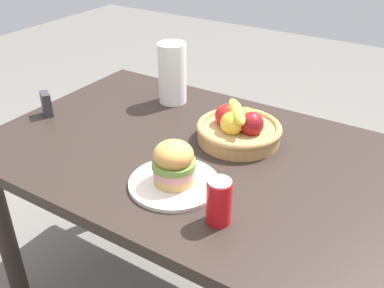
{
  "coord_description": "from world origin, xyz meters",
  "views": [
    {
      "loc": [
        0.64,
        -1.05,
        1.49
      ],
      "look_at": [
        0.02,
        -0.06,
        0.81
      ],
      "focal_mm": 40.94,
      "sensor_mm": 36.0,
      "label": 1
    }
  ],
  "objects_px": {
    "fruit_basket": "(239,128)",
    "paper_towel_roll": "(172,73)",
    "plate": "(174,183)",
    "napkin_holder": "(46,104)",
    "soda_can": "(219,201)",
    "sandwich": "(174,163)"
  },
  "relations": [
    {
      "from": "plate",
      "to": "fruit_basket",
      "type": "xyz_separation_m",
      "value": [
        0.04,
        0.33,
        0.04
      ]
    },
    {
      "from": "soda_can",
      "to": "paper_towel_roll",
      "type": "relative_size",
      "value": 0.53
    },
    {
      "from": "soda_can",
      "to": "napkin_holder",
      "type": "height_order",
      "value": "soda_can"
    },
    {
      "from": "napkin_holder",
      "to": "sandwich",
      "type": "bearing_deg",
      "value": 20.52
    },
    {
      "from": "paper_towel_roll",
      "to": "napkin_holder",
      "type": "height_order",
      "value": "paper_towel_roll"
    },
    {
      "from": "plate",
      "to": "fruit_basket",
      "type": "relative_size",
      "value": 0.92
    },
    {
      "from": "fruit_basket",
      "to": "napkin_holder",
      "type": "relative_size",
      "value": 3.22
    },
    {
      "from": "soda_can",
      "to": "fruit_basket",
      "type": "relative_size",
      "value": 0.43
    },
    {
      "from": "paper_towel_roll",
      "to": "plate",
      "type": "bearing_deg",
      "value": -55.2
    },
    {
      "from": "fruit_basket",
      "to": "paper_towel_roll",
      "type": "xyz_separation_m",
      "value": [
        -0.37,
        0.15,
        0.07
      ]
    },
    {
      "from": "plate",
      "to": "fruit_basket",
      "type": "bearing_deg",
      "value": 83.54
    },
    {
      "from": "soda_can",
      "to": "napkin_holder",
      "type": "bearing_deg",
      "value": 167.22
    },
    {
      "from": "soda_can",
      "to": "fruit_basket",
      "type": "bearing_deg",
      "value": 110.34
    },
    {
      "from": "plate",
      "to": "napkin_holder",
      "type": "xyz_separation_m",
      "value": [
        -0.66,
        0.12,
        0.04
      ]
    },
    {
      "from": "sandwich",
      "to": "paper_towel_roll",
      "type": "distance_m",
      "value": 0.58
    },
    {
      "from": "fruit_basket",
      "to": "paper_towel_roll",
      "type": "height_order",
      "value": "paper_towel_roll"
    },
    {
      "from": "plate",
      "to": "napkin_holder",
      "type": "distance_m",
      "value": 0.68
    },
    {
      "from": "fruit_basket",
      "to": "napkin_holder",
      "type": "distance_m",
      "value": 0.73
    },
    {
      "from": "napkin_holder",
      "to": "plate",
      "type": "bearing_deg",
      "value": 20.52
    },
    {
      "from": "napkin_holder",
      "to": "fruit_basket",
      "type": "bearing_deg",
      "value": 47.57
    },
    {
      "from": "sandwich",
      "to": "soda_can",
      "type": "distance_m",
      "value": 0.2
    },
    {
      "from": "sandwich",
      "to": "napkin_holder",
      "type": "bearing_deg",
      "value": 169.61
    }
  ]
}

